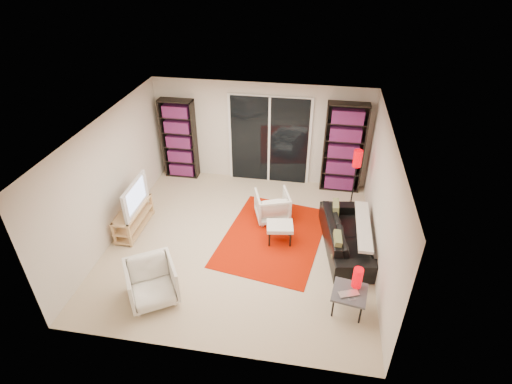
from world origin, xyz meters
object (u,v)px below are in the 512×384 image
at_px(tv_stand, 134,218).
at_px(ottoman, 280,227).
at_px(bookshelf_left, 179,139).
at_px(armchair_back, 272,206).
at_px(floor_lamp, 357,164).
at_px(side_table, 350,293).
at_px(bookshelf_right, 344,148).
at_px(armchair_front, 152,282).
at_px(sofa, 347,236).

height_order(tv_stand, ottoman, tv_stand).
bearing_deg(bookshelf_left, armchair_back, -30.55).
xyz_separation_m(tv_stand, floor_lamp, (4.38, 1.59, 0.77)).
distance_m(ottoman, side_table, 1.98).
relative_size(bookshelf_right, floor_lamp, 1.55).
relative_size(armchair_front, ottoman, 1.39).
xyz_separation_m(bookshelf_left, bookshelf_right, (3.85, -0.00, 0.07)).
relative_size(ottoman, side_table, 0.93).
xyz_separation_m(bookshelf_right, ottoman, (-1.16, -2.18, -0.71)).
height_order(tv_stand, armchair_back, armchair_back).
bearing_deg(ottoman, tv_stand, -178.25).
height_order(armchair_back, ottoman, armchair_back).
bearing_deg(bookshelf_left, floor_lamp, -9.34).
distance_m(armchair_front, ottoman, 2.59).
bearing_deg(bookshelf_right, bookshelf_left, 180.00).
bearing_deg(ottoman, sofa, 0.92).
relative_size(bookshelf_left, armchair_front, 2.52).
distance_m(ottoman, floor_lamp, 2.18).
bearing_deg(floor_lamp, tv_stand, -159.99).
xyz_separation_m(ottoman, floor_lamp, (1.42, 1.50, 0.69)).
xyz_separation_m(tv_stand, sofa, (4.23, 0.11, 0.03)).
height_order(bookshelf_left, ottoman, bookshelf_left).
xyz_separation_m(sofa, ottoman, (-1.27, -0.02, 0.05)).
distance_m(sofa, armchair_front, 3.63).
relative_size(tv_stand, armchair_front, 1.51).
bearing_deg(bookshelf_left, sofa, -28.59).
height_order(sofa, floor_lamp, floor_lamp).
distance_m(sofa, floor_lamp, 1.67).
distance_m(sofa, armchair_back, 1.68).
distance_m(bookshelf_right, armchair_back, 2.14).
xyz_separation_m(armchair_front, ottoman, (1.87, 1.80, -0.01)).
xyz_separation_m(armchair_front, floor_lamp, (3.29, 3.30, 0.68)).
bearing_deg(armchair_front, ottoman, 12.00).
bearing_deg(floor_lamp, armchair_front, -134.93).
bearing_deg(floor_lamp, sofa, -95.75).
xyz_separation_m(bookshelf_right, armchair_back, (-1.40, -1.44, -0.74)).
relative_size(bookshelf_left, tv_stand, 1.67).
bearing_deg(side_table, bookshelf_left, 136.97).
relative_size(sofa, armchair_front, 2.56).
xyz_separation_m(bookshelf_right, sofa, (0.11, -2.16, -0.76)).
xyz_separation_m(bookshelf_right, tv_stand, (-4.12, -2.27, -0.79)).
height_order(bookshelf_right, sofa, bookshelf_right).
bearing_deg(bookshelf_right, side_table, -88.26).
height_order(sofa, armchair_back, armchair_back).
bearing_deg(ottoman, bookshelf_left, 140.98).
distance_m(bookshelf_left, sofa, 4.56).
xyz_separation_m(bookshelf_left, sofa, (3.96, -2.16, -0.69)).
distance_m(tv_stand, floor_lamp, 4.72).
xyz_separation_m(sofa, armchair_front, (-3.14, -1.82, 0.06)).
xyz_separation_m(bookshelf_left, armchair_back, (2.45, -1.44, -0.66)).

